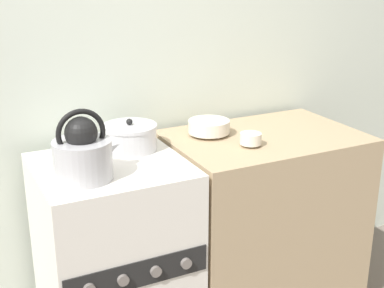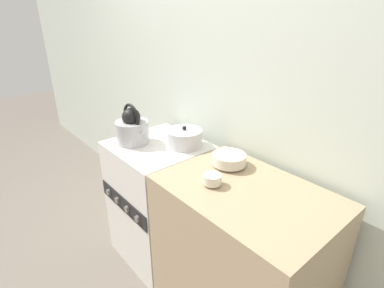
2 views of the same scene
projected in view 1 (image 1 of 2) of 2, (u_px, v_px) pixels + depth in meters
The scene contains 7 objects.
wall_back at pixel (78, 66), 2.39m from camera, with size 7.00×0.06×2.50m.
stove at pixel (115, 263), 2.31m from camera, with size 0.60×0.60×0.92m.
counter at pixel (261, 224), 2.65m from camera, with size 0.89×0.61×0.92m.
kettle at pixel (83, 153), 1.98m from camera, with size 0.27×0.22×0.27m.
cooking_pot at pixel (130, 137), 2.31m from camera, with size 0.24×0.24×0.14m.
enamel_bowl at pixel (209, 127), 2.48m from camera, with size 0.19×0.19×0.07m.
small_ceramic_bowl at pixel (251, 139), 2.34m from camera, with size 0.10×0.10×0.06m.
Camera 1 is at (-0.60, -1.66, 1.70)m, focal length 50.00 mm.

